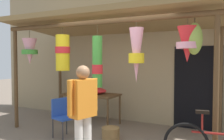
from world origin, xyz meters
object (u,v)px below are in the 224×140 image
at_px(folding_chair, 63,114).
at_px(wicker_basket_by_table, 111,133).
at_px(flower_heap_on_table, 94,91).
at_px(shopper_by_bananas, 83,107).
at_px(display_table, 91,97).

distance_m(folding_chair, wicker_basket_by_table, 1.11).
relative_size(folding_chair, wicker_basket_by_table, 2.23).
bearing_deg(flower_heap_on_table, shopper_by_bananas, -62.95).
xyz_separation_m(flower_heap_on_table, shopper_by_bananas, (1.12, -2.20, 0.07)).
bearing_deg(shopper_by_bananas, flower_heap_on_table, 117.05).
relative_size(flower_heap_on_table, folding_chair, 0.82).
bearing_deg(wicker_basket_by_table, display_table, 140.42).
bearing_deg(display_table, folding_chair, -89.53).
height_order(wicker_basket_by_table, shopper_by_bananas, shopper_by_bananas).
distance_m(flower_heap_on_table, wicker_basket_by_table, 1.49).
height_order(display_table, shopper_by_bananas, shopper_by_bananas).
xyz_separation_m(folding_chair, shopper_by_bananas, (1.17, -0.96, 0.43)).
bearing_deg(folding_chair, flower_heap_on_table, 87.80).
distance_m(wicker_basket_by_table, shopper_by_bananas, 1.55).
bearing_deg(shopper_by_bananas, wicker_basket_by_table, 98.09).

